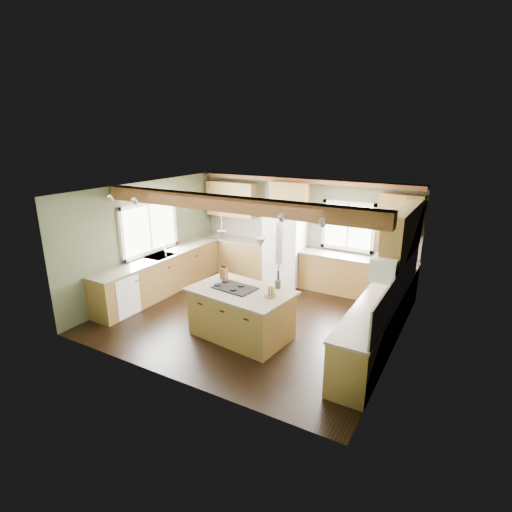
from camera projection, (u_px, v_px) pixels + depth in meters
The scene contains 37 objects.
floor at pixel (253, 316), 8.25m from camera, with size 5.60×5.60×0.00m, color black.
ceiling at pixel (252, 191), 7.48m from camera, with size 5.60×5.60×0.00m, color silver.
wall_back at pixel (303, 230), 9.94m from camera, with size 5.60×5.60×0.00m, color #454B35.
wall_left at pixel (148, 238), 9.19m from camera, with size 5.00×5.00×0.00m, color #454B35.
wall_right at pixel (400, 282), 6.54m from camera, with size 5.00×5.00×0.00m, color #454B35.
ceiling_beam at pixel (229, 204), 6.85m from camera, with size 5.55×0.26×0.26m, color #4C2715.
soffit_trim at pixel (303, 181), 9.48m from camera, with size 5.55×0.20×0.10m, color #4C2715.
backsplash_back at pixel (303, 234), 9.95m from camera, with size 5.58×0.03×0.58m, color brown.
backsplash_right at pixel (399, 286), 6.61m from camera, with size 0.03×3.70×0.58m, color brown.
base_cab_back_left at pixel (236, 256), 10.79m from camera, with size 2.02×0.60×0.88m, color brown.
counter_back_left at pixel (236, 239), 10.65m from camera, with size 2.06×0.64×0.04m, color #4E4639.
base_cab_back_right at pixel (356, 277), 9.24m from camera, with size 2.62×0.60×0.88m, color brown.
counter_back_right at pixel (357, 258), 9.10m from camera, with size 2.66×0.64×0.04m, color #4E4639.
base_cab_left at pixel (162, 275), 9.35m from camera, with size 0.60×3.70×0.88m, color brown.
counter_left at pixel (160, 256), 9.21m from camera, with size 0.64×3.74×0.04m, color #4E4639.
base_cab_right at pixel (377, 324), 6.98m from camera, with size 0.60×3.70×0.88m, color brown.
counter_right at pixel (380, 300), 6.84m from camera, with size 0.64×3.74×0.04m, color #4E4639.
upper_cab_back_left at pixel (232, 199), 10.54m from camera, with size 1.40×0.35×0.90m, color brown.
upper_cab_over_fridge at pixel (290, 196), 9.68m from camera, with size 0.96×0.35×0.70m, color brown.
upper_cab_right at pixel (403, 231), 7.17m from camera, with size 0.35×2.20×0.90m, color brown.
upper_cab_back_corner at pixel (400, 215), 8.51m from camera, with size 0.90×0.35×0.90m, color brown.
window_left at pixel (149, 228), 9.15m from camera, with size 0.04×1.60×1.05m, color white.
window_back at pixel (348, 226), 9.30m from camera, with size 1.10×0.04×1.00m, color white.
sink at pixel (160, 256), 9.21m from camera, with size 0.50×0.65×0.03m, color #262628.
faucet at pixel (166, 251), 9.08m from camera, with size 0.02×0.02×0.28m, color #B2B2B7.
dishwasher at pixel (119, 294), 8.27m from camera, with size 0.60×0.60×0.84m, color white.
oven at pixel (355, 360), 5.91m from camera, with size 0.60×0.72×0.84m, color white.
microwave at pixel (387, 266), 6.53m from camera, with size 0.40×0.70×0.38m, color white.
pendant_left at pixel (222, 235), 7.16m from camera, with size 0.18×0.18×0.16m, color #B2B2B7.
pendant_right at pixel (261, 243), 6.68m from camera, with size 0.18×0.18×0.16m, color #B2B2B7.
refrigerator at pixel (285, 248), 9.88m from camera, with size 0.90×0.74×1.80m, color silver.
island at pixel (241, 314), 7.35m from camera, with size 1.72×1.05×0.88m, color brown.
island_top at pixel (241, 291), 7.21m from camera, with size 1.83×1.17×0.04m, color #4E4639.
cooktop at pixel (235, 288), 7.29m from camera, with size 0.75×0.50×0.02m, color black.
knife_block at pixel (224, 274), 7.71m from camera, with size 0.13×0.10×0.22m, color brown.
utensil_crock at pixel (278, 284), 7.29m from camera, with size 0.11×0.11×0.15m, color #3E3531.
bottle_tray at pixel (270, 291), 6.90m from camera, with size 0.22×0.22×0.20m, color brown, non-canonical shape.
Camera 1 is at (3.79, -6.48, 3.66)m, focal length 28.00 mm.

